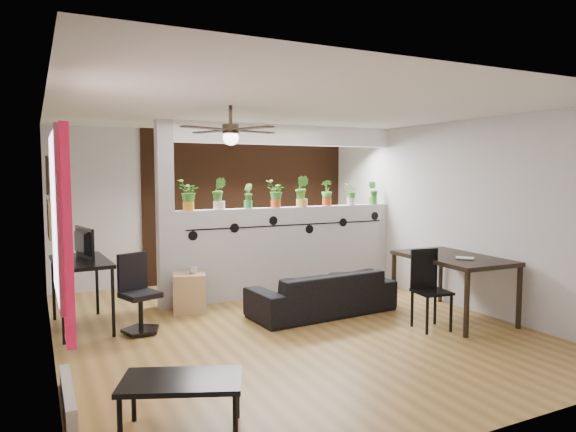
{
  "coord_description": "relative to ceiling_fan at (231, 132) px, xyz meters",
  "views": [
    {
      "loc": [
        -2.73,
        -5.56,
        1.89
      ],
      "look_at": [
        0.34,
        0.6,
        1.3
      ],
      "focal_mm": 32.0,
      "sensor_mm": 36.0,
      "label": 1
    }
  ],
  "objects": [
    {
      "name": "potted_plant_4",
      "position": [
        1.83,
        1.8,
        -0.71
      ],
      "size": [
        0.32,
        0.33,
        0.48
      ],
      "color": "gold",
      "rests_on": "partition_wall"
    },
    {
      "name": "potted_plant_6",
      "position": [
        2.73,
        1.8,
        -0.77
      ],
      "size": [
        0.22,
        0.21,
        0.36
      ],
      "color": "silver",
      "rests_on": "partition_wall"
    },
    {
      "name": "window_assembly",
      "position": [
        -1.76,
        -0.9,
        -0.81
      ],
      "size": [
        0.09,
        1.3,
        1.55
      ],
      "color": "white",
      "rests_on": "room_shell"
    },
    {
      "name": "coffee_table",
      "position": [
        -1.02,
        -1.71,
        -1.95
      ],
      "size": [
        0.98,
        0.78,
        0.4
      ],
      "color": "black",
      "rests_on": "ground"
    },
    {
      "name": "cup",
      "position": [
        -0.04,
        1.43,
        -1.74
      ],
      "size": [
        0.13,
        0.13,
        0.1
      ],
      "primitive_type": "imported",
      "rotation": [
        0.0,
        0.0,
        -0.04
      ],
      "color": "gray",
      "rests_on": "cube_shelf"
    },
    {
      "name": "folding_chair",
      "position": [
        2.32,
        -0.53,
        -1.75
      ],
      "size": [
        0.44,
        0.44,
        0.96
      ],
      "color": "black",
      "rests_on": "ground"
    },
    {
      "name": "baseboard_heater",
      "position": [
        -1.74,
        -0.9,
        -2.22
      ],
      "size": [
        0.08,
        1.0,
        0.18
      ],
      "primitive_type": "cube",
      "color": "silver",
      "rests_on": "ground"
    },
    {
      "name": "book",
      "position": [
        2.79,
        -0.65,
        -1.49
      ],
      "size": [
        0.26,
        0.26,
        0.02
      ],
      "primitive_type": "imported",
      "rotation": [
        0.0,
        0.0,
        0.76
      ],
      "color": "gray",
      "rests_on": "dining_table"
    },
    {
      "name": "potted_plant_2",
      "position": [
        0.92,
        1.8,
        -0.77
      ],
      "size": [
        0.16,
        0.19,
        0.37
      ],
      "color": "#328B3F",
      "rests_on": "partition_wall"
    },
    {
      "name": "dining_table",
      "position": [
        2.89,
        -0.35,
        -1.59
      ],
      "size": [
        0.96,
        1.52,
        0.81
      ],
      "color": "black",
      "rests_on": "ground"
    },
    {
      "name": "vine_decal",
      "position": [
        1.6,
        1.7,
        -1.23
      ],
      "size": [
        3.31,
        0.01,
        0.3
      ],
      "color": "black",
      "rests_on": "partition_wall"
    },
    {
      "name": "monitor",
      "position": [
        -1.45,
        1.46,
        -1.37
      ],
      "size": [
        0.37,
        0.13,
        0.21
      ],
      "primitive_type": "imported",
      "rotation": [
        0.0,
        0.0,
        1.78
      ],
      "color": "black",
      "rests_on": "computer_desk"
    },
    {
      "name": "framed_art",
      "position": [
        -1.78,
        1.2,
        -0.46
      ],
      "size": [
        0.03,
        0.34,
        0.44
      ],
      "color": "#8C7259",
      "rests_on": "room_shell"
    },
    {
      "name": "room_shell",
      "position": [
        0.8,
        0.3,
        -1.01
      ],
      "size": [
        6.3,
        7.1,
        2.9
      ],
      "color": "olive",
      "rests_on": "ground"
    },
    {
      "name": "potted_plant_7",
      "position": [
        3.18,
        1.8,
        -0.76
      ],
      "size": [
        0.24,
        0.24,
        0.38
      ],
      "color": "#32822F",
      "rests_on": "partition_wall"
    },
    {
      "name": "corkboard",
      "position": [
        -1.78,
        1.25,
        -0.96
      ],
      "size": [
        0.03,
        0.6,
        0.45
      ],
      "primitive_type": "cube",
      "color": "#987249",
      "rests_on": "room_shell"
    },
    {
      "name": "potted_plant_3",
      "position": [
        1.37,
        1.8,
        -0.74
      ],
      "size": [
        0.26,
        0.23,
        0.42
      ],
      "color": "#C4441F",
      "rests_on": "partition_wall"
    },
    {
      "name": "brick_panel",
      "position": [
        1.6,
        3.27,
        -1.01
      ],
      "size": [
        3.9,
        0.05,
        2.6
      ],
      "primitive_type": "cube",
      "color": "#97512B",
      "rests_on": "ground"
    },
    {
      "name": "potted_plant_5",
      "position": [
        2.28,
        1.8,
        -0.75
      ],
      "size": [
        0.23,
        0.2,
        0.41
      ],
      "color": "#C74017",
      "rests_on": "partition_wall"
    },
    {
      "name": "ceiling_header",
      "position": [
        1.6,
        1.8,
        0.14
      ],
      "size": [
        3.6,
        0.18,
        0.3
      ],
      "primitive_type": "cube",
      "color": "white",
      "rests_on": "room_shell"
    },
    {
      "name": "computer_desk",
      "position": [
        -1.45,
        1.31,
        -1.56
      ],
      "size": [
        0.67,
        1.19,
        0.84
      ],
      "color": "black",
      "rests_on": "ground"
    },
    {
      "name": "pier_column",
      "position": [
        -0.31,
        1.8,
        -1.01
      ],
      "size": [
        0.22,
        0.2,
        2.6
      ],
      "primitive_type": "cube",
      "color": "#BCBCC1",
      "rests_on": "ground"
    },
    {
      "name": "sofa",
      "position": [
        1.48,
        0.56,
        -2.04
      ],
      "size": [
        1.92,
        0.86,
        0.55
      ],
      "primitive_type": "imported",
      "rotation": [
        0.0,
        0.0,
        3.21
      ],
      "color": "black",
      "rests_on": "ground"
    },
    {
      "name": "office_chair",
      "position": [
        -0.87,
        0.83,
        -1.91
      ],
      "size": [
        0.49,
        0.49,
        0.91
      ],
      "color": "black",
      "rests_on": "ground"
    },
    {
      "name": "potted_plant_1",
      "position": [
        0.47,
        1.8,
        -0.72
      ],
      "size": [
        0.3,
        0.28,
        0.46
      ],
      "color": "white",
      "rests_on": "partition_wall"
    },
    {
      "name": "cube_shelf",
      "position": [
        -0.09,
        1.43,
        -2.05
      ],
      "size": [
        0.51,
        0.47,
        0.52
      ],
      "primitive_type": "cube",
      "rotation": [
        0.0,
        0.0,
        -0.25
      ],
      "color": "tan",
      "rests_on": "ground"
    },
    {
      "name": "ceiling_fan",
      "position": [
        0.0,
        0.0,
        0.0
      ],
      "size": [
        1.19,
        1.19,
        0.43
      ],
      "color": "black",
      "rests_on": "room_shell"
    },
    {
      "name": "partition_wall",
      "position": [
        1.6,
        1.8,
        -1.64
      ],
      "size": [
        3.6,
        0.18,
        1.35
      ],
      "primitive_type": "cube",
      "color": "#BCBCC1",
      "rests_on": "ground"
    },
    {
      "name": "potted_plant_0",
      "position": [
        0.02,
        1.8,
        -0.73
      ],
      "size": [
        0.29,
        0.29,
        0.44
      ],
      "color": "orange",
      "rests_on": "partition_wall"
    }
  ]
}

